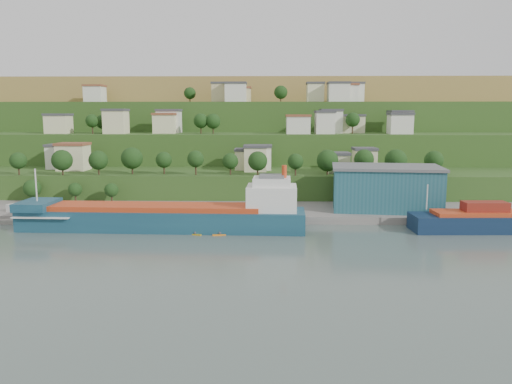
{
  "coord_description": "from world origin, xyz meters",
  "views": [
    {
      "loc": [
        14.35,
        -117.68,
        29.62
      ],
      "look_at": [
        11.31,
        15.0,
        8.9
      ],
      "focal_mm": 35.0,
      "sensor_mm": 36.0,
      "label": 1
    }
  ],
  "objects_px": {
    "warehouse": "(386,188)",
    "caravan": "(18,210)",
    "cargo_ship_near": "(172,218)",
    "kayak_orange": "(220,234)"
  },
  "relations": [
    {
      "from": "warehouse",
      "to": "kayak_orange",
      "type": "bearing_deg",
      "value": -144.79
    },
    {
      "from": "warehouse",
      "to": "cargo_ship_near",
      "type": "bearing_deg",
      "value": -155.71
    },
    {
      "from": "cargo_ship_near",
      "to": "kayak_orange",
      "type": "bearing_deg",
      "value": -23.92
    },
    {
      "from": "warehouse",
      "to": "caravan",
      "type": "relative_size",
      "value": 5.17
    },
    {
      "from": "warehouse",
      "to": "caravan",
      "type": "height_order",
      "value": "warehouse"
    },
    {
      "from": "warehouse",
      "to": "caravan",
      "type": "xyz_separation_m",
      "value": [
        -105.94,
        -6.91,
        -5.74
      ]
    },
    {
      "from": "cargo_ship_near",
      "to": "warehouse",
      "type": "height_order",
      "value": "cargo_ship_near"
    },
    {
      "from": "cargo_ship_near",
      "to": "kayak_orange",
      "type": "xyz_separation_m",
      "value": [
        13.09,
        -6.34,
        -2.76
      ]
    },
    {
      "from": "warehouse",
      "to": "kayak_orange",
      "type": "distance_m",
      "value": 53.42
    },
    {
      "from": "warehouse",
      "to": "kayak_orange",
      "type": "relative_size",
      "value": 9.07
    }
  ]
}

